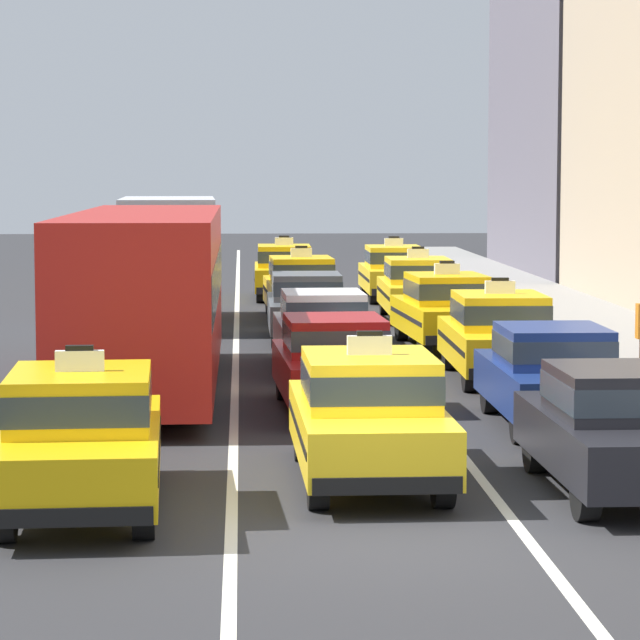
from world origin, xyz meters
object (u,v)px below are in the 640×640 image
Objects in this scene: sedan_center_second at (334,361)px; taxi_right_third at (499,334)px; box_truck_left_third at (169,256)px; sedan_center_fourth at (306,305)px; taxi_left_nearest at (81,437)px; sedan_right_nearest at (618,426)px; taxi_center_fifth at (301,286)px; sedan_center_third at (323,328)px; taxi_right_sixth at (393,271)px; taxi_center_sixth at (284,270)px; taxi_right_fourth at (446,309)px; taxi_right_fifth at (417,287)px; taxi_center_nearest at (368,415)px; sedan_right_second at (552,373)px; bus_left_second at (147,291)px.

taxi_right_third is at bearing 47.54° from sedan_center_second.
sedan_center_fourth is at bearing -48.60° from box_truck_left_third.
sedan_right_nearest is at bearing 4.98° from taxi_left_nearest.
sedan_center_fourth is 5.33m from taxi_center_fifth.
sedan_center_third is at bearing 88.99° from sedan_center_second.
sedan_center_fourth is 0.94× the size of taxi_right_sixth.
taxi_right_fourth is at bearing -76.38° from taxi_center_sixth.
sedan_center_fourth is 0.94× the size of taxi_right_fifth.
sedan_center_third is (0.01, 11.09, -0.03)m from taxi_center_nearest.
sedan_center_third is at bearing -88.91° from sedan_center_fourth.
sedan_right_nearest is (3.28, -29.04, -0.03)m from taxi_center_sixth.
taxi_center_nearest is 1.05× the size of sedan_center_second.
sedan_center_third is 0.95× the size of taxi_right_sixth.
taxi_right_third reaches higher than sedan_right_nearest.
taxi_right_fifth is at bearing -89.92° from taxi_right_sixth.
taxi_right_fourth is 6.36m from taxi_right_fifth.
taxi_center_fifth is 1.07× the size of sedan_right_nearest.
sedan_center_second is at bearing 64.83° from taxi_left_nearest.
sedan_center_third is at bearing -69.24° from box_truck_left_third.
taxi_left_nearest is at bearing -98.51° from taxi_center_fifth.
sedan_right_second is 5.34m from taxi_right_third.
taxi_center_fifth reaches higher than sedan_right_second.
sedan_center_second is 3.68m from sedan_right_second.
taxi_center_fifth reaches higher than sedan_center_second.
sedan_center_fourth is at bearing -123.33° from taxi_right_fifth.
taxi_left_nearest is at bearing -102.68° from taxi_right_sixth.
taxi_center_nearest reaches higher than sedan_right_second.
taxi_right_fourth reaches higher than sedan_right_nearest.
taxi_right_fourth is at bearing 90.13° from sedan_right_nearest.
sedan_right_nearest is (6.45, -21.06, -0.93)m from box_truck_left_third.
taxi_center_fifth is at bearing 23.86° from box_truck_left_third.
taxi_left_nearest is at bearing -90.06° from box_truck_left_third.
sedan_center_third is 1.01× the size of sedan_right_nearest.
taxi_left_nearest is 6.49m from sedan_right_nearest.
taxi_left_nearest reaches higher than sedan_center_fourth.
taxi_right_fourth reaches higher than sedan_center_fourth.
taxi_right_fifth is at bearing -10.24° from taxi_center_fifth.
taxi_right_third is 18.11m from taxi_right_sixth.
taxi_right_fifth is at bearing 78.49° from sedan_center_second.
taxi_left_nearest and taxi_right_fourth have the same top height.
taxi_left_nearest is 1.08× the size of sedan_center_fourth.
box_truck_left_third reaches higher than taxi_right_fifth.
box_truck_left_third is 1.53× the size of taxi_right_fifth.
taxi_left_nearest is 1.00× the size of taxi_center_fifth.
bus_left_second is at bearing 141.32° from sedan_center_second.
taxi_center_fifth is 1.01× the size of taxi_center_sixth.
box_truck_left_third reaches higher than sedan_right_second.
sedan_right_second is (3.26, -1.70, 0.00)m from sedan_center_second.
sedan_right_second is 10.73m from taxi_right_fourth.
sedan_center_second is 0.96× the size of taxi_right_sixth.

